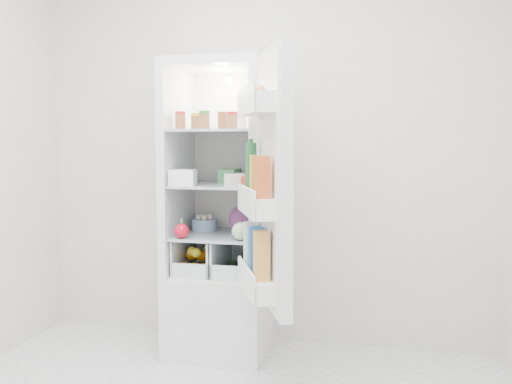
% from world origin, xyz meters
% --- Properties ---
extents(room_walls, '(3.02, 3.02, 2.61)m').
position_xyz_m(room_walls, '(0.00, 0.00, 1.59)').
color(room_walls, beige).
rests_on(room_walls, ground).
extents(refrigerator, '(0.60, 0.60, 1.80)m').
position_xyz_m(refrigerator, '(-0.20, 1.25, 0.67)').
color(refrigerator, silver).
rests_on(refrigerator, ground).
extents(shelf_low, '(0.49, 0.53, 0.01)m').
position_xyz_m(shelf_low, '(-0.20, 1.19, 0.74)').
color(shelf_low, '#A0AFBC').
rests_on(shelf_low, refrigerator).
extents(shelf_mid, '(0.49, 0.53, 0.02)m').
position_xyz_m(shelf_mid, '(-0.20, 1.19, 1.05)').
color(shelf_mid, '#A0AFBC').
rests_on(shelf_mid, refrigerator).
extents(shelf_top, '(0.49, 0.53, 0.02)m').
position_xyz_m(shelf_top, '(-0.20, 1.19, 1.38)').
color(shelf_top, '#A0AFBC').
rests_on(shelf_top, refrigerator).
extents(crisper_left, '(0.23, 0.46, 0.22)m').
position_xyz_m(crisper_left, '(-0.32, 1.19, 0.61)').
color(crisper_left, silver).
rests_on(crisper_left, refrigerator).
extents(crisper_right, '(0.23, 0.46, 0.22)m').
position_xyz_m(crisper_right, '(-0.08, 1.19, 0.61)').
color(crisper_right, silver).
rests_on(crisper_right, refrigerator).
extents(condiment_jars, '(0.38, 0.16, 0.08)m').
position_xyz_m(condiment_jars, '(-0.24, 1.07, 1.43)').
color(condiment_jars, '#B21919').
rests_on(condiment_jars, shelf_top).
extents(squeeze_bottle, '(0.06, 0.06, 0.19)m').
position_xyz_m(squeeze_bottle, '(-0.06, 1.18, 1.48)').
color(squeeze_bottle, white).
rests_on(squeeze_bottle, shelf_top).
extents(tub_white, '(0.17, 0.17, 0.09)m').
position_xyz_m(tub_white, '(-0.37, 1.00, 1.10)').
color(tub_white, white).
rests_on(tub_white, shelf_mid).
extents(tub_cream, '(0.14, 0.14, 0.07)m').
position_xyz_m(tub_cream, '(-0.08, 1.10, 1.09)').
color(tub_cream, beige).
rests_on(tub_cream, shelf_mid).
extents(tin_red, '(0.10, 0.10, 0.06)m').
position_xyz_m(tin_red, '(-0.01, 1.09, 1.09)').
color(tin_red, red).
rests_on(tin_red, shelf_mid).
extents(tub_green, '(0.12, 0.16, 0.09)m').
position_xyz_m(tub_green, '(-0.15, 1.25, 1.10)').
color(tub_green, '#439552').
rests_on(tub_green, shelf_mid).
extents(red_cabbage, '(0.18, 0.18, 0.18)m').
position_xyz_m(red_cabbage, '(-0.06, 1.22, 0.84)').
color(red_cabbage, '#4B1C53').
rests_on(red_cabbage, shelf_low).
extents(bell_pepper, '(0.09, 0.09, 0.09)m').
position_xyz_m(bell_pepper, '(-0.37, 0.97, 0.79)').
color(bell_pepper, red).
rests_on(bell_pepper, shelf_low).
extents(mushroom_bowl, '(0.17, 0.17, 0.07)m').
position_xyz_m(mushroom_bowl, '(-0.33, 1.27, 0.78)').
color(mushroom_bowl, '#89A9CD').
rests_on(mushroom_bowl, shelf_low).
extents(salad_bag, '(0.10, 0.10, 0.10)m').
position_xyz_m(salad_bag, '(-0.02, 0.99, 0.80)').
color(salad_bag, '#AFCF9B').
rests_on(salad_bag, shelf_low).
extents(citrus_pile, '(0.20, 0.24, 0.16)m').
position_xyz_m(citrus_pile, '(-0.32, 1.13, 0.59)').
color(citrus_pile, orange).
rests_on(citrus_pile, refrigerator).
extents(veg_pile, '(0.16, 0.30, 0.10)m').
position_xyz_m(veg_pile, '(-0.07, 1.18, 0.56)').
color(veg_pile, '#1C531B').
rests_on(veg_pile, refrigerator).
extents(fridge_door, '(0.37, 0.58, 1.30)m').
position_xyz_m(fridge_door, '(0.22, 0.63, 1.09)').
color(fridge_door, silver).
rests_on(fridge_door, refrigerator).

